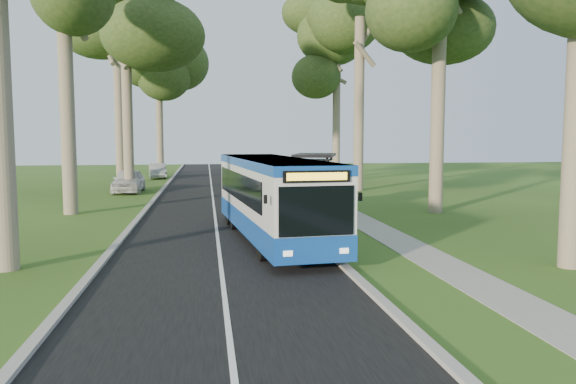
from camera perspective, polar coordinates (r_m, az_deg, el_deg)
name	(u,v)px	position (r m, az deg, el deg)	size (l,w,h in m)	color
ground	(311,237)	(21.32, 2.32, -4.58)	(120.00, 120.00, 0.00)	#325019
road	(214,206)	(30.85, -7.54, -1.47)	(7.00, 100.00, 0.02)	black
kerb_east	(277,204)	(31.09, -1.08, -1.27)	(0.25, 100.00, 0.12)	#9E9B93
kerb_west	(148,207)	(31.00, -14.03, -1.46)	(0.25, 100.00, 0.12)	#9E9B93
centre_line	(214,206)	(30.85, -7.54, -1.44)	(0.12, 100.00, 0.01)	white
footpath	(330,204)	(31.61, 4.32, -1.27)	(1.50, 100.00, 0.02)	gray
bus	(272,198)	(20.53, -1.59, -0.60)	(3.43, 11.46, 2.99)	silver
bus_stop_sign	(320,191)	(21.71, 3.30, 0.12)	(0.09, 0.38, 2.74)	gray
bus_shelter	(320,172)	(27.09, 3.26, 2.05)	(2.77, 3.84, 2.96)	black
litter_bin	(308,210)	(25.32, 2.09, -1.87)	(0.54, 0.54, 0.95)	black
car_white	(129,181)	(39.97, -15.89, 1.12)	(1.92, 4.78, 1.63)	silver
car_silver	(157,171)	(53.43, -13.12, 2.11)	(1.46, 4.18, 1.38)	#B2B5BA
tree_west_c	(125,19)	(39.72, -16.24, 16.54)	(5.20, 5.20, 15.49)	#7A6B56
tree_west_d	(116,20)	(50.07, -17.03, 16.34)	(5.20, 5.20, 18.05)	#7A6B56
tree_west_e	(158,59)	(59.33, -13.04, 13.03)	(5.20, 5.20, 15.71)	#7A6B56
tree_east_c	(360,14)	(40.97, 7.33, 17.47)	(5.20, 5.20, 16.56)	#7A6B56
tree_east_d	(337,48)	(52.63, 4.99, 14.37)	(5.20, 5.20, 16.01)	#7A6B56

